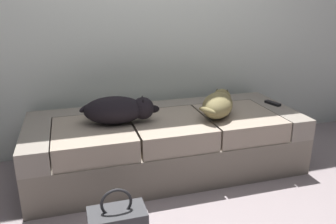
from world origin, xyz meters
The scene contains 4 objects.
couch centered at (0.00, 0.99, 0.23)m, with size 2.14×0.85×0.46m.
dog_dark centered at (-0.38, 0.94, 0.56)m, with size 0.60×0.32×0.20m.
dog_tan centered at (0.40, 0.90, 0.55)m, with size 0.42×0.50×0.19m.
tv_remote centered at (0.98, 1.01, 0.47)m, with size 0.04×0.15×0.02m, color black.
Camera 1 is at (-0.70, -1.42, 1.35)m, focal length 36.04 mm.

